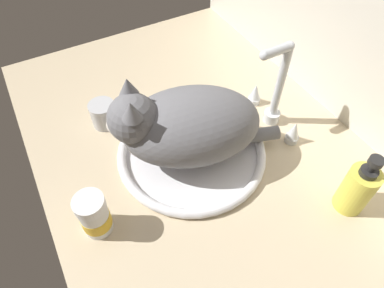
{
  "coord_description": "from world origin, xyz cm",
  "views": [
    {
      "loc": [
        42.5,
        -25.65,
        64.94
      ],
      "look_at": [
        0.23,
        -2.36,
        7.0
      ],
      "focal_mm": 31.54,
      "sensor_mm": 36.0,
      "label": 1
    }
  ],
  "objects_px": {
    "cat": "(183,126)",
    "pill_bottle": "(94,216)",
    "metal_jar": "(103,114)",
    "faucet": "(276,96)",
    "soap_pump_bottle": "(357,189)",
    "sink_basin": "(192,153)"
  },
  "relations": [
    {
      "from": "cat",
      "to": "sink_basin",
      "type": "bearing_deg",
      "value": 71.98
    },
    {
      "from": "sink_basin",
      "to": "cat",
      "type": "distance_m",
      "value": 0.1
    },
    {
      "from": "faucet",
      "to": "metal_jar",
      "type": "height_order",
      "value": "faucet"
    },
    {
      "from": "sink_basin",
      "to": "faucet",
      "type": "height_order",
      "value": "faucet"
    },
    {
      "from": "faucet",
      "to": "sink_basin",
      "type": "bearing_deg",
      "value": -90.0
    },
    {
      "from": "metal_jar",
      "to": "faucet",
      "type": "bearing_deg",
      "value": 62.07
    },
    {
      "from": "sink_basin",
      "to": "pill_bottle",
      "type": "distance_m",
      "value": 0.26
    },
    {
      "from": "sink_basin",
      "to": "soap_pump_bottle",
      "type": "height_order",
      "value": "soap_pump_bottle"
    },
    {
      "from": "faucet",
      "to": "pill_bottle",
      "type": "distance_m",
      "value": 0.48
    },
    {
      "from": "soap_pump_bottle",
      "to": "cat",
      "type": "bearing_deg",
      "value": -139.12
    },
    {
      "from": "faucet",
      "to": "metal_jar",
      "type": "relative_size",
      "value": 3.56
    },
    {
      "from": "cat",
      "to": "faucet",
      "type": "bearing_deg",
      "value": 88.58
    },
    {
      "from": "pill_bottle",
      "to": "metal_jar",
      "type": "relative_size",
      "value": 1.6
    },
    {
      "from": "soap_pump_bottle",
      "to": "pill_bottle",
      "type": "bearing_deg",
      "value": -112.99
    },
    {
      "from": "sink_basin",
      "to": "faucet",
      "type": "bearing_deg",
      "value": 90.0
    },
    {
      "from": "sink_basin",
      "to": "soap_pump_bottle",
      "type": "relative_size",
      "value": 2.22
    },
    {
      "from": "faucet",
      "to": "pill_bottle",
      "type": "height_order",
      "value": "faucet"
    },
    {
      "from": "cat",
      "to": "metal_jar",
      "type": "distance_m",
      "value": 0.24
    },
    {
      "from": "cat",
      "to": "pill_bottle",
      "type": "relative_size",
      "value": 3.6
    },
    {
      "from": "sink_basin",
      "to": "pill_bottle",
      "type": "xyz_separation_m",
      "value": [
        0.07,
        -0.25,
        0.04
      ]
    },
    {
      "from": "soap_pump_bottle",
      "to": "pill_bottle",
      "type": "height_order",
      "value": "soap_pump_bottle"
    },
    {
      "from": "pill_bottle",
      "to": "metal_jar",
      "type": "height_order",
      "value": "pill_bottle"
    }
  ]
}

